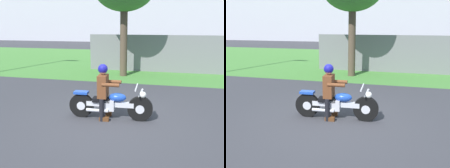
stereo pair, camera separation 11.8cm
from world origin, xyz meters
TOP-DOWN VIEW (x-y plane):
  - ground at (0.00, 0.00)m, footprint 120.00×120.00m
  - grass_verge at (0.00, 9.97)m, footprint 60.00×12.00m
  - motorcycle_lead at (0.01, 0.25)m, footprint 2.11×0.66m
  - rider_lead at (-0.16, 0.24)m, footprint 0.56×0.48m
  - fence_segment at (0.94, 6.65)m, footprint 7.00×0.06m

SIDE VIEW (x-z plane):
  - ground at x=0.00m, z-range 0.00..0.00m
  - grass_verge at x=0.00m, z-range 0.00..0.01m
  - motorcycle_lead at x=0.01m, z-range -0.05..0.82m
  - rider_lead at x=-0.16m, z-range 0.11..1.50m
  - fence_segment at x=0.94m, z-range 0.00..1.80m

